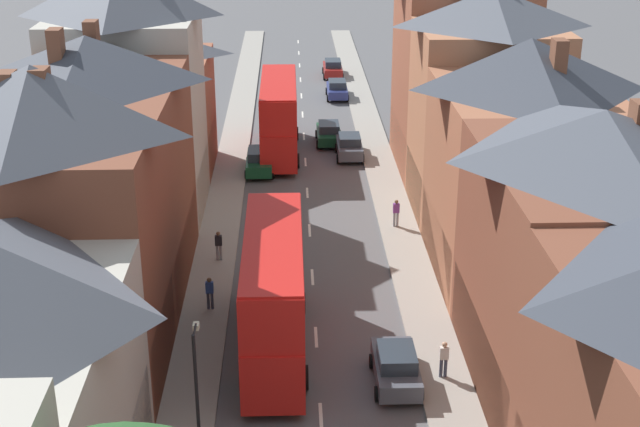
# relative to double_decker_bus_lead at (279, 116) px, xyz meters

# --- Properties ---
(pavement_left) EXTENTS (2.20, 104.00, 0.14)m
(pavement_left) POSITION_rel_double_decker_bus_lead_xyz_m (-3.29, -5.81, -2.75)
(pavement_left) COLOR gray
(pavement_left) RESTS_ON ground
(pavement_right) EXTENTS (2.20, 104.00, 0.14)m
(pavement_right) POSITION_rel_double_decker_bus_lead_xyz_m (6.91, -5.81, -2.75)
(pavement_right) COLOR gray
(pavement_right) RESTS_ON ground
(centre_line_dashes) EXTENTS (0.14, 97.80, 0.01)m
(centre_line_dashes) POSITION_rel_double_decker_bus_lead_xyz_m (1.81, -7.81, -2.81)
(centre_line_dashes) COLOR silver
(centre_line_dashes) RESTS_ON ground
(terrace_row_left) EXTENTS (8.00, 55.63, 14.41)m
(terrace_row_left) POSITION_rel_double_decker_bus_lead_xyz_m (-8.38, -27.35, 3.25)
(terrace_row_left) COLOR #BCB7A8
(terrace_row_left) RESTS_ON ground
(terrace_row_right) EXTENTS (8.00, 56.81, 14.35)m
(terrace_row_right) POSITION_rel_double_decker_bus_lead_xyz_m (12.00, -26.40, 3.50)
(terrace_row_right) COLOR brown
(terrace_row_right) RESTS_ON ground
(double_decker_bus_lead) EXTENTS (2.74, 10.80, 5.30)m
(double_decker_bus_lead) POSITION_rel_double_decker_bus_lead_xyz_m (0.00, 0.00, 0.00)
(double_decker_bus_lead) COLOR red
(double_decker_bus_lead) RESTS_ON ground
(double_decker_bus_mid_street) EXTENTS (2.74, 10.80, 5.30)m
(double_decker_bus_mid_street) POSITION_rel_double_decker_bus_lead_xyz_m (0.00, -26.85, 0.00)
(double_decker_bus_mid_street) COLOR red
(double_decker_bus_mid_street) RESTS_ON ground
(car_near_blue) EXTENTS (1.90, 4.38, 1.68)m
(car_near_blue) POSITION_rel_double_decker_bus_lead_xyz_m (-1.29, -3.87, -1.97)
(car_near_blue) COLOR #144728
(car_near_blue) RESTS_ON ground
(car_near_silver) EXTENTS (1.90, 3.90, 1.65)m
(car_near_silver) POSITION_rel_double_decker_bus_lead_xyz_m (4.91, -29.66, -1.99)
(car_near_silver) COLOR #4C515B
(car_near_silver) RESTS_ON ground
(car_parked_left_a) EXTENTS (1.90, 3.97, 1.68)m
(car_parked_left_a) POSITION_rel_double_decker_bus_lead_xyz_m (4.91, -0.94, -1.97)
(car_parked_left_a) COLOR #4C515B
(car_parked_left_a) RESTS_ON ground
(car_parked_right_a) EXTENTS (1.90, 4.09, 1.60)m
(car_parked_right_a) POSITION_rel_double_decker_bus_lead_xyz_m (3.61, 2.38, -2.01)
(car_parked_right_a) COLOR #144728
(car_parked_right_a) RESTS_ON ground
(car_parked_left_b) EXTENTS (1.90, 4.28, 1.66)m
(car_parked_left_b) POSITION_rel_double_decker_bus_lead_xyz_m (4.91, 23.24, -1.98)
(car_parked_left_b) COLOR maroon
(car_parked_left_b) RESTS_ON ground
(car_mid_white) EXTENTS (1.90, 4.03, 1.62)m
(car_mid_white) POSITION_rel_double_decker_bus_lead_xyz_m (4.91, 15.29, -2.00)
(car_mid_white) COLOR navy
(car_mid_white) RESTS_ON ground
(pedestrian_mid_left) EXTENTS (0.36, 0.22, 1.61)m
(pedestrian_mid_left) POSITION_rel_double_decker_bus_lead_xyz_m (6.87, -29.40, -1.78)
(pedestrian_mid_left) COLOR #3D4256
(pedestrian_mid_left) RESTS_ON pavement_right
(pedestrian_mid_right) EXTENTS (0.36, 0.22, 1.61)m
(pedestrian_mid_right) POSITION_rel_double_decker_bus_lead_xyz_m (-3.05, -23.25, -1.78)
(pedestrian_mid_right) COLOR #3D4256
(pedestrian_mid_right) RESTS_ON pavement_left
(pedestrian_far_left) EXTENTS (0.36, 0.22, 1.61)m
(pedestrian_far_left) POSITION_rel_double_decker_bus_lead_xyz_m (-3.02, -17.88, -1.78)
(pedestrian_far_left) COLOR gray
(pedestrian_far_left) RESTS_ON pavement_left
(pedestrian_far_right) EXTENTS (0.36, 0.22, 1.61)m
(pedestrian_far_right) POSITION_rel_double_decker_bus_lead_xyz_m (6.73, -13.70, -1.78)
(pedestrian_far_right) COLOR gray
(pedestrian_far_right) RESTS_ON pavement_right
(street_lamp) EXTENTS (0.20, 1.12, 5.50)m
(street_lamp) POSITION_rel_double_decker_bus_lead_xyz_m (-2.44, -34.88, 0.43)
(street_lamp) COLOR black
(street_lamp) RESTS_ON ground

